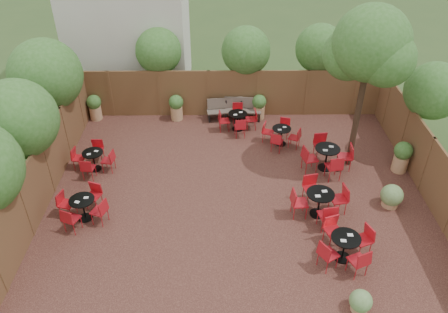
{
  "coord_description": "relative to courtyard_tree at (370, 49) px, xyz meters",
  "views": [
    {
      "loc": [
        -0.54,
        -11.45,
        9.32
      ],
      "look_at": [
        -0.42,
        0.5,
        1.0
      ],
      "focal_mm": 35.93,
      "sensor_mm": 36.0,
      "label": 1
    }
  ],
  "objects": [
    {
      "name": "park_bench_right",
      "position": [
        -4.33,
        3.19,
        -3.77
      ],
      "size": [
        1.51,
        0.66,
        0.9
      ],
      "rotation": [
        0.0,
        0.0,
        0.13
      ],
      "color": "brown",
      "rests_on": "courtyard_paving"
    },
    {
      "name": "courtyard_paving",
      "position": [
        -3.99,
        -1.44,
        -4.25
      ],
      "size": [
        12.0,
        10.0,
        0.02
      ],
      "primitive_type": "cube",
      "color": "#361916",
      "rests_on": "ground"
    },
    {
      "name": "low_shrubs",
      "position": [
        0.59,
        -4.48,
        -3.9
      ],
      "size": [
        3.23,
        4.5,
        0.75
      ],
      "color": "tan",
      "rests_on": "courtyard_paving"
    },
    {
      "name": "fence_left",
      "position": [
        -9.99,
        -1.44,
        -3.26
      ],
      "size": [
        0.08,
        10.0,
        2.0
      ],
      "primitive_type": "cube",
      "color": "brown",
      "rests_on": "ground"
    },
    {
      "name": "park_bench_left",
      "position": [
        -3.61,
        3.19,
        -3.76
      ],
      "size": [
        1.53,
        0.62,
        0.92
      ],
      "rotation": [
        0.0,
        0.0,
        -0.1
      ],
      "color": "brown",
      "rests_on": "courtyard_paving"
    },
    {
      "name": "courtyard_tree",
      "position": [
        0.0,
        0.0,
        0.0
      ],
      "size": [
        2.59,
        2.49,
        5.61
      ],
      "rotation": [
        0.0,
        0.0,
        0.17
      ],
      "color": "black",
      "rests_on": "courtyard_paving"
    },
    {
      "name": "bistro_tables",
      "position": [
        -3.48,
        -1.18,
        -3.79
      ],
      "size": [
        9.63,
        8.35,
        0.96
      ],
      "color": "black",
      "rests_on": "courtyard_paving"
    },
    {
      "name": "fence_back",
      "position": [
        -3.99,
        3.56,
        -3.26
      ],
      "size": [
        12.0,
        0.08,
        2.0
      ],
      "primitive_type": "cube",
      "color": "brown",
      "rests_on": "ground"
    },
    {
      "name": "ground",
      "position": [
        -3.99,
        -1.44,
        -4.26
      ],
      "size": [
        80.0,
        80.0,
        0.0
      ],
      "primitive_type": "plane",
      "color": "#354F23",
      "rests_on": "ground"
    },
    {
      "name": "fence_right",
      "position": [
        2.01,
        -1.44,
        -3.26
      ],
      "size": [
        0.08,
        10.0,
        2.0
      ],
      "primitive_type": "cube",
      "color": "brown",
      "rests_on": "ground"
    },
    {
      "name": "planters",
      "position": [
        -4.07,
        2.2,
        -3.65
      ],
      "size": [
        11.9,
        4.29,
        1.13
      ],
      "color": "tan",
      "rests_on": "courtyard_paving"
    },
    {
      "name": "overhang_foliage",
      "position": [
        -7.23,
        0.54,
        -1.58
      ],
      "size": [
        15.52,
        10.54,
        2.54
      ],
      "color": "#30611F",
      "rests_on": "ground"
    }
  ]
}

